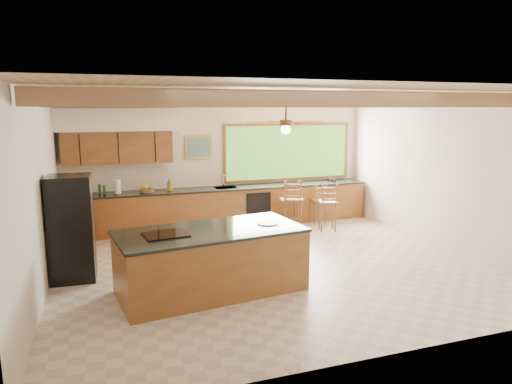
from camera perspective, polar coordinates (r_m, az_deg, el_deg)
name	(u,v)px	position (r m, az deg, el deg)	size (l,w,h in m)	color
ground	(269,265)	(8.19, 1.63, -9.10)	(7.20, 7.20, 0.00)	beige
room_shell	(248,138)	(8.30, -0.98, 6.81)	(7.27, 6.54, 3.02)	beige
counter_run	(195,213)	(10.19, -7.68, -2.57)	(7.12, 3.10, 1.24)	brown
island	(211,260)	(6.97, -5.63, -8.49)	(2.89, 1.64, 0.98)	brown
refrigerator	(72,228)	(7.87, -22.03, -4.20)	(0.69, 0.67, 1.70)	black
bar_stool_a	(294,200)	(10.33, 4.81, -1.04)	(0.54, 0.54, 1.17)	brown
bar_stool_b	(329,203)	(10.34, 9.11, -1.36)	(0.49, 0.49, 1.10)	brown
bar_stool_c	(291,201)	(10.40, 4.35, -1.07)	(0.47, 0.47, 1.13)	brown
bar_stool_d	(319,200)	(11.01, 7.86, -1.04)	(0.36, 0.36, 0.96)	brown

